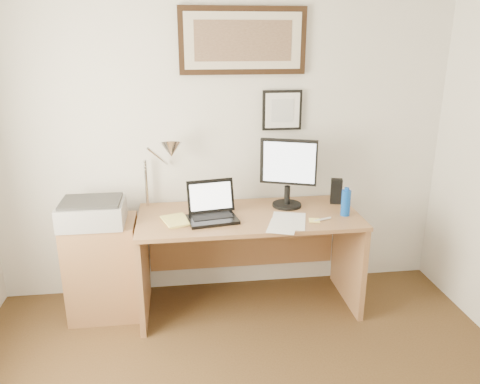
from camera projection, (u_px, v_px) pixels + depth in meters
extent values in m
cube|color=silver|center=(223.00, 137.00, 3.56)|extent=(3.50, 0.02, 2.50)
cube|color=#8D603B|center=(104.00, 268.00, 3.43)|extent=(0.50, 0.40, 0.73)
cylinder|color=#0E49B6|center=(346.00, 203.00, 3.35)|extent=(0.07, 0.07, 0.19)
cylinder|color=#0E49B6|center=(347.00, 189.00, 3.32)|extent=(0.03, 0.03, 0.02)
cube|color=black|center=(336.00, 191.00, 3.61)|extent=(0.10, 0.09, 0.19)
cube|color=white|center=(282.00, 226.00, 3.18)|extent=(0.27, 0.31, 0.00)
cube|color=white|center=(289.00, 221.00, 3.27)|extent=(0.31, 0.38, 0.00)
cube|color=#FFF578|center=(314.00, 220.00, 3.27)|extent=(0.09, 0.09, 0.01)
cylinder|color=white|center=(323.00, 219.00, 3.28)|extent=(0.14, 0.06, 0.02)
imported|color=#EDE16F|center=(164.00, 223.00, 3.22)|extent=(0.23, 0.27, 0.02)
cube|color=#8D603B|center=(249.00, 217.00, 3.40)|extent=(1.60, 0.70, 0.03)
cube|color=#8D603B|center=(143.00, 269.00, 3.42)|extent=(0.04, 0.65, 0.72)
cube|color=#8D603B|center=(348.00, 257.00, 3.61)|extent=(0.04, 0.65, 0.72)
cube|color=#8D603B|center=(243.00, 235.00, 3.80)|extent=(1.50, 0.03, 0.55)
cube|color=black|center=(212.00, 219.00, 3.27)|extent=(0.37, 0.29, 0.02)
cube|color=black|center=(212.00, 216.00, 3.30)|extent=(0.30, 0.17, 0.00)
cube|color=black|center=(211.00, 196.00, 3.36)|extent=(0.35, 0.13, 0.23)
cube|color=white|center=(211.00, 196.00, 3.35)|extent=(0.30, 0.10, 0.18)
cylinder|color=black|center=(287.00, 205.00, 3.56)|extent=(0.22, 0.22, 0.02)
cylinder|color=black|center=(287.00, 195.00, 3.54)|extent=(0.04, 0.04, 0.14)
cube|color=black|center=(288.00, 162.00, 3.45)|extent=(0.41, 0.18, 0.34)
cube|color=white|center=(289.00, 163.00, 3.43)|extent=(0.36, 0.14, 0.30)
cube|color=#A0A0A2|center=(92.00, 214.00, 3.25)|extent=(0.44, 0.34, 0.16)
cube|color=#2E2E2E|center=(91.00, 201.00, 3.22)|extent=(0.40, 0.30, 0.02)
cylinder|color=silver|center=(146.00, 183.00, 3.52)|extent=(0.02, 0.02, 0.36)
cylinder|color=silver|center=(158.00, 156.00, 3.40)|extent=(0.15, 0.23, 0.19)
cone|color=silver|center=(171.00, 150.00, 3.34)|extent=(0.16, 0.18, 0.15)
cube|color=black|center=(243.00, 41.00, 3.34)|extent=(0.92, 0.03, 0.47)
cube|color=beige|center=(243.00, 41.00, 3.32)|extent=(0.84, 0.01, 0.39)
cube|color=brown|center=(243.00, 41.00, 3.32)|extent=(0.70, 0.00, 0.28)
cube|color=black|center=(282.00, 110.00, 3.53)|extent=(0.30, 0.02, 0.30)
cube|color=white|center=(282.00, 110.00, 3.52)|extent=(0.26, 0.00, 0.26)
cube|color=#B8BDC2|center=(283.00, 111.00, 3.51)|extent=(0.17, 0.00, 0.17)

